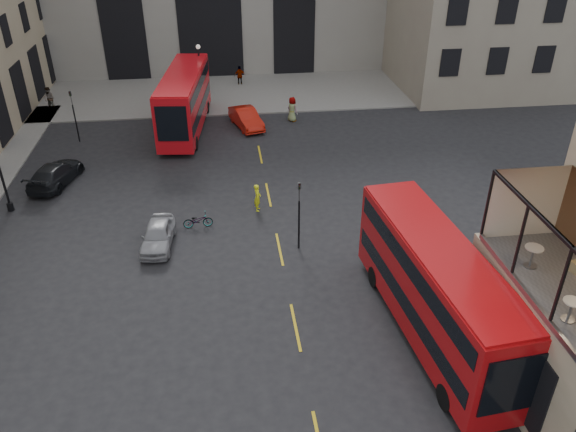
{
  "coord_description": "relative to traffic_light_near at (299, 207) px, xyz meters",
  "views": [
    {
      "loc": [
        -4.63,
        -12.02,
        16.25
      ],
      "look_at": [
        -1.78,
        10.27,
        3.0
      ],
      "focal_mm": 35.0,
      "sensor_mm": 36.0,
      "label": 1
    }
  ],
  "objects": [
    {
      "name": "host_frontage",
      "position": [
        7.5,
        -12.0,
        -0.17
      ],
      "size": [
        3.0,
        11.0,
        4.5
      ],
      "primitive_type": "cube",
      "color": "#BDAC8D",
      "rests_on": "ground"
    },
    {
      "name": "pavement_far",
      "position": [
        -5.0,
        26.0,
        -2.36
      ],
      "size": [
        40.0,
        12.0,
        0.12
      ],
      "primitive_type": "cube",
      "color": "slate",
      "rests_on": "ground"
    },
    {
      "name": "traffic_light_near",
      "position": [
        0.0,
        0.0,
        0.0
      ],
      "size": [
        0.16,
        0.2,
        3.8
      ],
      "color": "black",
      "rests_on": "ground"
    },
    {
      "name": "traffic_light_far",
      "position": [
        -14.0,
        16.0,
        0.0
      ],
      "size": [
        0.16,
        0.2,
        3.8
      ],
      "color": "black",
      "rests_on": "ground"
    },
    {
      "name": "street_lamp_a",
      "position": [
        -16.0,
        6.0,
        -0.03
      ],
      "size": [
        0.36,
        0.36,
        5.33
      ],
      "color": "black",
      "rests_on": "ground"
    },
    {
      "name": "street_lamp_b",
      "position": [
        -5.0,
        22.0,
        -0.03
      ],
      "size": [
        0.36,
        0.36,
        5.33
      ],
      "color": "black",
      "rests_on": "ground"
    },
    {
      "name": "bus_near",
      "position": [
        4.5,
        -6.99,
        0.02
      ],
      "size": [
        3.49,
        11.11,
        4.36
      ],
      "color": "#B00C0F",
      "rests_on": "ground"
    },
    {
      "name": "bus_far",
      "position": [
        -6.19,
        17.34,
        0.07
      ],
      "size": [
        3.78,
        11.36,
        4.45
      ],
      "color": "red",
      "rests_on": "ground"
    },
    {
      "name": "car_a",
      "position": [
        -7.21,
        1.18,
        -1.79
      ],
      "size": [
        1.81,
        3.84,
        1.27
      ],
      "primitive_type": "imported",
      "rotation": [
        0.0,
        0.0,
        -0.09
      ],
      "color": "gray",
      "rests_on": "ground"
    },
    {
      "name": "car_b",
      "position": [
        -1.61,
        17.31,
        -1.7
      ],
      "size": [
        2.7,
        4.66,
        1.45
      ],
      "primitive_type": "imported",
      "rotation": [
        0.0,
        0.0,
        0.28
      ],
      "color": "#B8170B",
      "rests_on": "ground"
    },
    {
      "name": "car_c",
      "position": [
        -14.1,
        9.18,
        -1.73
      ],
      "size": [
        3.09,
        5.1,
        1.38
      ],
      "primitive_type": "imported",
      "rotation": [
        0.0,
        0.0,
        2.88
      ],
      "color": "black",
      "rests_on": "ground"
    },
    {
      "name": "bicycle",
      "position": [
        -5.19,
        2.76,
        -2.0
      ],
      "size": [
        1.65,
        0.68,
        0.85
      ],
      "primitive_type": "imported",
      "rotation": [
        0.0,
        0.0,
        1.64
      ],
      "color": "gray",
      "rests_on": "ground"
    },
    {
      "name": "cyclist",
      "position": [
        -1.79,
        4.23,
        -1.61
      ],
      "size": [
        0.46,
        0.64,
        1.64
      ],
      "primitive_type": "imported",
      "rotation": [
        0.0,
        0.0,
        1.45
      ],
      "color": "#F1FA1A",
      "rests_on": "ground"
    },
    {
      "name": "pedestrian_a",
      "position": [
        -17.6,
        23.25,
        -1.46
      ],
      "size": [
        1.14,
        1.01,
        1.94
      ],
      "primitive_type": "imported",
      "rotation": [
        0.0,
        0.0,
        -0.35
      ],
      "color": "gray",
      "rests_on": "ground"
    },
    {
      "name": "pedestrian_b",
      "position": [
        -4.92,
        26.89,
        -1.49
      ],
      "size": [
        1.26,
        1.4,
        1.88
      ],
      "primitive_type": "imported",
      "rotation": [
        0.0,
        0.0,
        0.97
      ],
      "color": "gray",
      "rests_on": "ground"
    },
    {
      "name": "pedestrian_c",
      "position": [
        -1.53,
        28.0,
        -1.51
      ],
      "size": [
        1.11,
        0.57,
        1.82
      ],
      "primitive_type": "imported",
      "rotation": [
        0.0,
        0.0,
        3.26
      ],
      "color": "gray",
      "rests_on": "ground"
    },
    {
      "name": "pedestrian_d",
      "position": [
        2.1,
        18.16,
        -1.44
      ],
      "size": [
        1.09,
        1.14,
        1.96
      ],
      "primitive_type": "imported",
      "rotation": [
        0.0,
        0.0,
        2.27
      ],
      "color": "gray",
      "rests_on": "ground"
    },
    {
      "name": "cafe_table_mid",
      "position": [
        6.71,
        -11.84,
        2.66
      ],
      "size": [
        0.59,
        0.59,
        0.74
      ],
      "color": "silver",
      "rests_on": "cafe_floor"
    },
    {
      "name": "cafe_table_far",
      "position": [
        6.95,
        -8.99,
        2.7
      ],
      "size": [
        0.64,
        0.64,
        0.8
      ],
      "color": "beige",
      "rests_on": "cafe_floor"
    }
  ]
}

